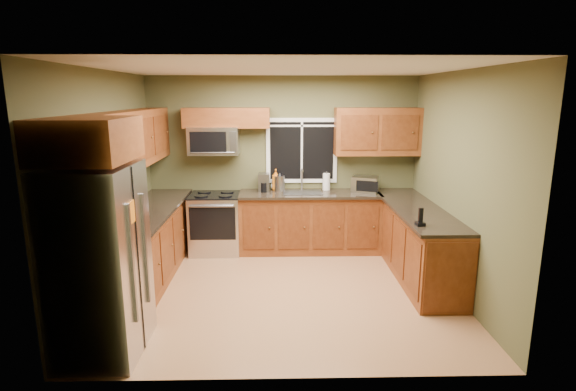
{
  "coord_description": "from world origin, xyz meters",
  "views": [
    {
      "loc": [
        -0.08,
        -5.26,
        2.41
      ],
      "look_at": [
        0.05,
        0.35,
        1.15
      ],
      "focal_mm": 28.0,
      "sensor_mm": 36.0,
      "label": 1
    }
  ],
  "objects_px": {
    "toaster_oven": "(365,184)",
    "refrigerator": "(99,262)",
    "soap_bottle_c": "(275,184)",
    "soap_bottle_a": "(276,180)",
    "soap_bottle_b": "(327,184)",
    "microwave": "(214,141)",
    "paper_towel_roll": "(326,182)",
    "kettle": "(280,182)",
    "cordless_phone": "(420,220)",
    "range": "(216,223)",
    "coffee_maker": "(264,183)"
  },
  "relations": [
    {
      "from": "soap_bottle_a",
      "to": "soap_bottle_c",
      "type": "xyz_separation_m",
      "value": [
        -0.01,
        0.03,
        -0.08
      ]
    },
    {
      "from": "toaster_oven",
      "to": "soap_bottle_c",
      "type": "distance_m",
      "value": 1.41
    },
    {
      "from": "soap_bottle_a",
      "to": "soap_bottle_b",
      "type": "distance_m",
      "value": 0.82
    },
    {
      "from": "refrigerator",
      "to": "soap_bottle_c",
      "type": "distance_m",
      "value": 3.41
    },
    {
      "from": "toaster_oven",
      "to": "cordless_phone",
      "type": "bearing_deg",
      "value": -81.18
    },
    {
      "from": "coffee_maker",
      "to": "soap_bottle_b",
      "type": "distance_m",
      "value": 1.0
    },
    {
      "from": "kettle",
      "to": "soap_bottle_b",
      "type": "distance_m",
      "value": 0.76
    },
    {
      "from": "soap_bottle_a",
      "to": "cordless_phone",
      "type": "bearing_deg",
      "value": -50.29
    },
    {
      "from": "cordless_phone",
      "to": "range",
      "type": "bearing_deg",
      "value": 145.32
    },
    {
      "from": "toaster_oven",
      "to": "cordless_phone",
      "type": "xyz_separation_m",
      "value": [
        0.29,
        -1.84,
        -0.06
      ]
    },
    {
      "from": "soap_bottle_b",
      "to": "soap_bottle_a",
      "type": "bearing_deg",
      "value": -178.14
    },
    {
      "from": "refrigerator",
      "to": "kettle",
      "type": "height_order",
      "value": "refrigerator"
    },
    {
      "from": "cordless_phone",
      "to": "microwave",
      "type": "bearing_deg",
      "value": 143.34
    },
    {
      "from": "toaster_oven",
      "to": "soap_bottle_c",
      "type": "height_order",
      "value": "toaster_oven"
    },
    {
      "from": "microwave",
      "to": "soap_bottle_c",
      "type": "distance_m",
      "value": 1.17
    },
    {
      "from": "microwave",
      "to": "toaster_oven",
      "type": "xyz_separation_m",
      "value": [
        2.32,
        -0.1,
        -0.67
      ]
    },
    {
      "from": "microwave",
      "to": "coffee_maker",
      "type": "xyz_separation_m",
      "value": [
        0.75,
        -0.0,
        -0.66
      ]
    },
    {
      "from": "range",
      "to": "soap_bottle_a",
      "type": "bearing_deg",
      "value": 12.27
    },
    {
      "from": "refrigerator",
      "to": "cordless_phone",
      "type": "height_order",
      "value": "refrigerator"
    },
    {
      "from": "refrigerator",
      "to": "soap_bottle_a",
      "type": "relative_size",
      "value": 5.38
    },
    {
      "from": "paper_towel_roll",
      "to": "kettle",
      "type": "bearing_deg",
      "value": -175.22
    },
    {
      "from": "soap_bottle_a",
      "to": "refrigerator",
      "type": "bearing_deg",
      "value": -118.69
    },
    {
      "from": "refrigerator",
      "to": "microwave",
      "type": "height_order",
      "value": "microwave"
    },
    {
      "from": "toaster_oven",
      "to": "kettle",
      "type": "height_order",
      "value": "kettle"
    },
    {
      "from": "toaster_oven",
      "to": "soap_bottle_b",
      "type": "distance_m",
      "value": 0.6
    },
    {
      "from": "coffee_maker",
      "to": "cordless_phone",
      "type": "xyz_separation_m",
      "value": [
        1.85,
        -1.93,
        -0.07
      ]
    },
    {
      "from": "refrigerator",
      "to": "soap_bottle_c",
      "type": "xyz_separation_m",
      "value": [
        1.62,
        3.0,
        0.13
      ]
    },
    {
      "from": "soap_bottle_a",
      "to": "toaster_oven",
      "type": "bearing_deg",
      "value": -7.01
    },
    {
      "from": "toaster_oven",
      "to": "range",
      "type": "bearing_deg",
      "value": -179.15
    },
    {
      "from": "soap_bottle_a",
      "to": "soap_bottle_b",
      "type": "height_order",
      "value": "soap_bottle_a"
    },
    {
      "from": "refrigerator",
      "to": "kettle",
      "type": "bearing_deg",
      "value": 59.94
    },
    {
      "from": "soap_bottle_a",
      "to": "range",
      "type": "bearing_deg",
      "value": -167.73
    },
    {
      "from": "refrigerator",
      "to": "soap_bottle_b",
      "type": "bearing_deg",
      "value": 50.89
    },
    {
      "from": "microwave",
      "to": "cordless_phone",
      "type": "relative_size",
      "value": 3.6
    },
    {
      "from": "soap_bottle_c",
      "to": "cordless_phone",
      "type": "height_order",
      "value": "cordless_phone"
    },
    {
      "from": "coffee_maker",
      "to": "paper_towel_roll",
      "type": "distance_m",
      "value": 0.99
    },
    {
      "from": "microwave",
      "to": "kettle",
      "type": "distance_m",
      "value": 1.2
    },
    {
      "from": "coffee_maker",
      "to": "soap_bottle_b",
      "type": "bearing_deg",
      "value": 5.64
    },
    {
      "from": "range",
      "to": "toaster_oven",
      "type": "bearing_deg",
      "value": 0.85
    },
    {
      "from": "kettle",
      "to": "soap_bottle_c",
      "type": "relative_size",
      "value": 1.67
    },
    {
      "from": "kettle",
      "to": "toaster_oven",
      "type": "bearing_deg",
      "value": -4.96
    },
    {
      "from": "microwave",
      "to": "soap_bottle_b",
      "type": "height_order",
      "value": "microwave"
    },
    {
      "from": "kettle",
      "to": "soap_bottle_a",
      "type": "height_order",
      "value": "soap_bottle_a"
    },
    {
      "from": "toaster_oven",
      "to": "coffee_maker",
      "type": "distance_m",
      "value": 1.57
    },
    {
      "from": "toaster_oven",
      "to": "refrigerator",
      "type": "bearing_deg",
      "value": -137.03
    },
    {
      "from": "range",
      "to": "soap_bottle_c",
      "type": "height_order",
      "value": "soap_bottle_c"
    },
    {
      "from": "range",
      "to": "toaster_oven",
      "type": "relative_size",
      "value": 2.01
    },
    {
      "from": "soap_bottle_b",
      "to": "soap_bottle_c",
      "type": "height_order",
      "value": "soap_bottle_b"
    },
    {
      "from": "soap_bottle_b",
      "to": "microwave",
      "type": "bearing_deg",
      "value": -176.92
    },
    {
      "from": "toaster_oven",
      "to": "cordless_phone",
      "type": "height_order",
      "value": "toaster_oven"
    }
  ]
}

